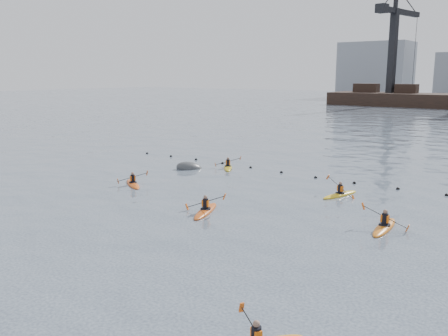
{
  "coord_description": "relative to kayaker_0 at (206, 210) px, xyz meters",
  "views": [
    {
      "loc": [
        16.14,
        -9.3,
        7.55
      ],
      "look_at": [
        1.74,
        9.93,
        2.8
      ],
      "focal_mm": 38.0,
      "sensor_mm": 36.0,
      "label": 1
    }
  ],
  "objects": [
    {
      "name": "ground",
      "position": [
        -0.04,
        -10.48,
        -0.11
      ],
      "size": [
        400.0,
        400.0,
        0.0
      ],
      "primitive_type": "plane",
      "color": "#353E4E",
      "rests_on": "ground"
    },
    {
      "name": "float_line",
      "position": [
        -0.54,
        12.06,
        -0.08
      ],
      "size": [
        33.24,
        0.73,
        0.24
      ],
      "color": "black",
      "rests_on": "ground"
    },
    {
      "name": "kayaker_0",
      "position": [
        0.0,
        0.0,
        0.0
      ],
      "size": [
        2.27,
        3.47,
        1.28
      ],
      "rotation": [
        0.0,
        0.0,
        0.37
      ],
      "color": "#C54E12",
      "rests_on": "ground"
    },
    {
      "name": "kayaker_2",
      "position": [
        -8.26,
        2.15,
        -0.01
      ],
      "size": [
        3.06,
        2.21,
        1.05
      ],
      "rotation": [
        0.0,
        0.0,
        1.02
      ],
      "color": "#E45815",
      "rests_on": "ground"
    },
    {
      "name": "kayaker_3",
      "position": [
        4.53,
        7.96,
        -0.01
      ],
      "size": [
        2.2,
        3.25,
        1.31
      ],
      "rotation": [
        0.0,
        0.0,
        -0.26
      ],
      "color": "yellow",
      "rests_on": "ground"
    },
    {
      "name": "kayaker_4",
      "position": [
        8.96,
        3.13,
        0.0
      ],
      "size": [
        2.39,
        3.5,
        1.29
      ],
      "rotation": [
        0.0,
        0.0,
        3.22
      ],
      "color": "orange",
      "rests_on": "ground"
    },
    {
      "name": "kayaker_5",
      "position": [
        -6.52,
        10.96,
        -0.01
      ],
      "size": [
        2.41,
        2.96,
        1.12
      ],
      "rotation": [
        0.0,
        0.0,
        0.63
      ],
      "color": "gold",
      "rests_on": "ground"
    },
    {
      "name": "mooring_buoy",
      "position": [
        -8.88,
        8.88,
        -0.11
      ],
      "size": [
        2.48,
        2.74,
        1.56
      ],
      "primitive_type": "ellipsoid",
      "rotation": [
        0.0,
        0.21,
        0.95
      ],
      "color": "#3B3D40",
      "rests_on": "ground"
    }
  ]
}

